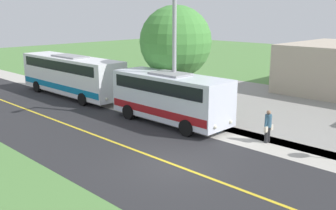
{
  "coord_description": "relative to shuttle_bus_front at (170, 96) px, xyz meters",
  "views": [
    {
      "loc": [
        11.23,
        10.69,
        6.43
      ],
      "look_at": [
        -3.5,
        -3.76,
        1.4
      ],
      "focal_mm": 41.13,
      "sensor_mm": 36.0,
      "label": 1
    }
  ],
  "objects": [
    {
      "name": "sidewalk",
      "position": [
        -0.68,
        4.58,
        -1.64
      ],
      "size": [
        2.4,
        100.0,
        0.01
      ],
      "primitive_type": "cube",
      "color": "#B2ADA3",
      "rests_on": "ground"
    },
    {
      "name": "pedestrian_waiting",
      "position": [
        -0.49,
        3.18,
        -0.66
      ],
      "size": [
        0.72,
        0.34,
        1.83
      ],
      "color": "#335972",
      "rests_on": "ground"
    },
    {
      "name": "road_surface",
      "position": [
        4.52,
        4.58,
        -1.64
      ],
      "size": [
        8.0,
        100.0,
        0.01
      ],
      "primitive_type": "cube",
      "color": "#28282B",
      "rests_on": "ground"
    },
    {
      "name": "shuttle_bus_front",
      "position": [
        0.0,
        0.0,
        0.0
      ],
      "size": [
        2.69,
        7.76,
        3.0
      ],
      "color": "silver",
      "rests_on": "ground"
    },
    {
      "name": "pedestrian_with_bags",
      "position": [
        -0.89,
        5.94,
        -0.75
      ],
      "size": [
        0.72,
        0.34,
        1.67
      ],
      "color": "#262628",
      "rests_on": "ground"
    },
    {
      "name": "tree_curbside",
      "position": [
        -2.88,
        -2.3,
        2.83
      ],
      "size": [
        4.78,
        4.78,
        6.87
      ],
      "color": "brown",
      "rests_on": "ground"
    },
    {
      "name": "transit_bus_rear",
      "position": [
        0.0,
        -10.67,
        0.09
      ],
      "size": [
        2.68,
        10.82,
        3.16
      ],
      "color": "white",
      "rests_on": "ground"
    },
    {
      "name": "ground_plane",
      "position": [
        4.52,
        4.58,
        -1.65
      ],
      "size": [
        120.0,
        120.0,
        0.0
      ],
      "primitive_type": "plane",
      "color": "#548442"
    },
    {
      "name": "street_light_pole",
      "position": [
        -0.36,
        -0.14,
        2.98
      ],
      "size": [
        1.97,
        0.24,
        8.42
      ],
      "color": "#9E9EA3",
      "rests_on": "ground"
    },
    {
      "name": "road_centre_line",
      "position": [
        4.52,
        4.58,
        -1.64
      ],
      "size": [
        0.16,
        100.0,
        0.0
      ],
      "primitive_type": "cube",
      "color": "gold",
      "rests_on": "ground"
    }
  ]
}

